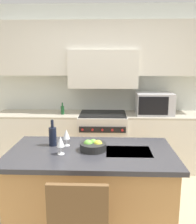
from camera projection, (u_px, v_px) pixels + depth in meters
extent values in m
cube|color=silver|center=(103.00, 86.00, 4.34)|extent=(10.00, 0.06, 2.70)
cube|color=silver|center=(103.00, 49.00, 4.02)|extent=(3.52, 0.34, 0.85)
cube|color=silver|center=(103.00, 69.00, 4.05)|extent=(1.11, 0.40, 0.60)
cube|color=silver|center=(40.00, 141.00, 4.23)|extent=(1.37, 0.62, 0.90)
cube|color=#B2A893|center=(38.00, 114.00, 4.14)|extent=(1.37, 0.62, 0.03)
cube|color=silver|center=(167.00, 142.00, 4.15)|extent=(1.37, 0.62, 0.90)
cube|color=#B2A893|center=(169.00, 115.00, 4.06)|extent=(1.37, 0.62, 0.03)
cube|color=beige|center=(103.00, 141.00, 4.17)|extent=(0.77, 0.66, 0.93)
cube|color=black|center=(103.00, 114.00, 4.07)|extent=(0.74, 0.61, 0.01)
cube|color=black|center=(102.00, 130.00, 3.77)|extent=(0.71, 0.02, 0.09)
cylinder|color=#B21E1E|center=(82.00, 130.00, 3.77)|extent=(0.04, 0.02, 0.04)
cylinder|color=#B21E1E|center=(92.00, 130.00, 3.77)|extent=(0.04, 0.02, 0.04)
cylinder|color=#B21E1E|center=(102.00, 130.00, 3.76)|extent=(0.04, 0.02, 0.04)
cylinder|color=#B21E1E|center=(112.00, 130.00, 3.76)|extent=(0.04, 0.02, 0.04)
cylinder|color=#B21E1E|center=(122.00, 130.00, 3.75)|extent=(0.04, 0.02, 0.04)
cube|color=#B7B7BC|center=(154.00, 104.00, 4.03)|extent=(0.58, 0.41, 0.35)
cube|color=black|center=(153.00, 106.00, 3.82)|extent=(0.45, 0.01, 0.28)
cube|color=#B7844C|center=(91.00, 195.00, 2.56)|extent=(1.54, 0.83, 0.87)
cube|color=#333338|center=(91.00, 153.00, 2.46)|extent=(1.64, 0.90, 0.04)
cube|color=#2D2D30|center=(129.00, 152.00, 2.45)|extent=(0.44, 0.32, 0.01)
cylinder|color=#B2B2B7|center=(127.00, 145.00, 2.63)|extent=(0.02, 0.02, 0.00)
cube|color=brown|center=(78.00, 222.00, 1.62)|extent=(0.40, 0.04, 0.54)
cylinder|color=black|center=(53.00, 137.00, 2.60)|extent=(0.08, 0.08, 0.19)
cylinder|color=black|center=(52.00, 124.00, 2.57)|extent=(0.03, 0.03, 0.08)
cylinder|color=white|center=(61.00, 154.00, 2.37)|extent=(0.07, 0.07, 0.01)
cylinder|color=white|center=(61.00, 150.00, 2.37)|extent=(0.01, 0.01, 0.07)
cone|color=white|center=(61.00, 141.00, 2.35)|extent=(0.07, 0.07, 0.10)
cylinder|color=white|center=(67.00, 145.00, 2.61)|extent=(0.07, 0.07, 0.01)
cylinder|color=white|center=(67.00, 142.00, 2.60)|extent=(0.01, 0.01, 0.07)
cone|color=white|center=(66.00, 134.00, 2.58)|extent=(0.07, 0.07, 0.10)
cylinder|color=black|center=(93.00, 147.00, 2.47)|extent=(0.26, 0.26, 0.07)
sphere|color=#66A83D|center=(88.00, 144.00, 2.47)|extent=(0.09, 0.09, 0.09)
sphere|color=gold|center=(98.00, 144.00, 2.46)|extent=(0.09, 0.09, 0.09)
sphere|color=#66A83D|center=(93.00, 143.00, 2.50)|extent=(0.08, 0.08, 0.08)
cylinder|color=#194723|center=(63.00, 110.00, 4.03)|extent=(0.06, 0.06, 0.13)
cylinder|color=#194723|center=(62.00, 104.00, 4.01)|extent=(0.02, 0.02, 0.06)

